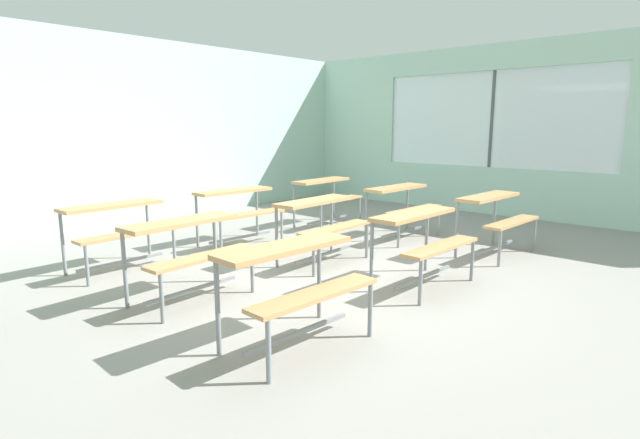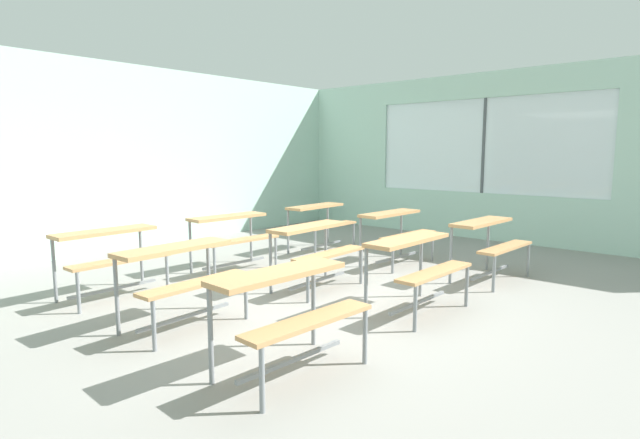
{
  "view_description": "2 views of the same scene",
  "coord_description": "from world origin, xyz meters",
  "px_view_note": "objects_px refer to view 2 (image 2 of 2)",
  "views": [
    {
      "loc": [
        -3.8,
        -3.3,
        1.6
      ],
      "look_at": [
        0.43,
        0.52,
        0.52
      ],
      "focal_mm": 28.0,
      "sensor_mm": 36.0,
      "label": 1
    },
    {
      "loc": [
        -3.8,
        -3.3,
        1.6
      ],
      "look_at": [
        1.29,
        1.19,
        0.67
      ],
      "focal_mm": 28.0,
      "sensor_mm": 36.0,
      "label": 2
    }
  ],
  "objects_px": {
    "desk_bench_r0c2": "(490,235)",
    "desk_bench_r2c1": "(233,229)",
    "desk_bench_r0c0": "(289,297)",
    "desk_bench_r0c1": "(417,257)",
    "desk_bench_r2c0": "(110,247)",
    "desk_bench_r1c0": "(182,267)",
    "desk_bench_r1c1": "(316,241)",
    "desk_bench_r1c2": "(396,225)",
    "desk_bench_r2c2": "(321,217)"
  },
  "relations": [
    {
      "from": "desk_bench_r0c2",
      "to": "desk_bench_r2c1",
      "type": "height_order",
      "value": "same"
    },
    {
      "from": "desk_bench_r0c0",
      "to": "desk_bench_r0c2",
      "type": "distance_m",
      "value": 3.55
    },
    {
      "from": "desk_bench_r0c1",
      "to": "desk_bench_r2c0",
      "type": "bearing_deg",
      "value": 123.52
    },
    {
      "from": "desk_bench_r1c0",
      "to": "desk_bench_r0c1",
      "type": "bearing_deg",
      "value": -40.3
    },
    {
      "from": "desk_bench_r0c2",
      "to": "desk_bench_r1c1",
      "type": "xyz_separation_m",
      "value": [
        -1.73,
        1.36,
        0.0
      ]
    },
    {
      "from": "desk_bench_r0c1",
      "to": "desk_bench_r2c1",
      "type": "relative_size",
      "value": 0.98
    },
    {
      "from": "desk_bench_r1c2",
      "to": "desk_bench_r0c2",
      "type": "bearing_deg",
      "value": -87.53
    },
    {
      "from": "desk_bench_r0c0",
      "to": "desk_bench_r2c2",
      "type": "bearing_deg",
      "value": 41.15
    },
    {
      "from": "desk_bench_r1c2",
      "to": "desk_bench_r2c0",
      "type": "xyz_separation_m",
      "value": [
        -3.47,
        1.45,
        0.0
      ]
    },
    {
      "from": "desk_bench_r0c2",
      "to": "desk_bench_r2c2",
      "type": "relative_size",
      "value": 1.0
    },
    {
      "from": "desk_bench_r2c1",
      "to": "desk_bench_r0c1",
      "type": "bearing_deg",
      "value": -85.3
    },
    {
      "from": "desk_bench_r0c1",
      "to": "desk_bench_r1c1",
      "type": "relative_size",
      "value": 0.99
    },
    {
      "from": "desk_bench_r0c1",
      "to": "desk_bench_r1c1",
      "type": "bearing_deg",
      "value": 91.78
    },
    {
      "from": "desk_bench_r0c0",
      "to": "desk_bench_r2c1",
      "type": "height_order",
      "value": "same"
    },
    {
      "from": "desk_bench_r0c1",
      "to": "desk_bench_r1c2",
      "type": "relative_size",
      "value": 0.99
    },
    {
      "from": "desk_bench_r0c1",
      "to": "desk_bench_r1c1",
      "type": "xyz_separation_m",
      "value": [
        -0.02,
        1.33,
        0.0
      ]
    },
    {
      "from": "desk_bench_r2c1",
      "to": "desk_bench_r2c2",
      "type": "distance_m",
      "value": 1.77
    },
    {
      "from": "desk_bench_r0c1",
      "to": "desk_bench_r1c0",
      "type": "bearing_deg",
      "value": 143.4
    },
    {
      "from": "desk_bench_r2c1",
      "to": "desk_bench_r1c2",
      "type": "bearing_deg",
      "value": -36.11
    },
    {
      "from": "desk_bench_r0c1",
      "to": "desk_bench_r1c0",
      "type": "xyz_separation_m",
      "value": [
        -1.79,
        1.38,
        0.0
      ]
    },
    {
      "from": "desk_bench_r2c1",
      "to": "desk_bench_r2c2",
      "type": "height_order",
      "value": "same"
    },
    {
      "from": "desk_bench_r0c0",
      "to": "desk_bench_r1c1",
      "type": "height_order",
      "value": "same"
    },
    {
      "from": "desk_bench_r0c0",
      "to": "desk_bench_r1c1",
      "type": "xyz_separation_m",
      "value": [
        1.82,
        1.37,
        0.0
      ]
    },
    {
      "from": "desk_bench_r0c0",
      "to": "desk_bench_r2c1",
      "type": "xyz_separation_m",
      "value": [
        1.75,
        2.81,
        0.0
      ]
    },
    {
      "from": "desk_bench_r0c1",
      "to": "desk_bench_r2c1",
      "type": "xyz_separation_m",
      "value": [
        -0.09,
        2.78,
        0.0
      ]
    },
    {
      "from": "desk_bench_r1c1",
      "to": "desk_bench_r2c0",
      "type": "distance_m",
      "value": 2.28
    },
    {
      "from": "desk_bench_r2c1",
      "to": "desk_bench_r1c1",
      "type": "bearing_deg",
      "value": -84.39
    },
    {
      "from": "desk_bench_r1c0",
      "to": "desk_bench_r2c0",
      "type": "bearing_deg",
      "value": 86.59
    },
    {
      "from": "desk_bench_r0c2",
      "to": "desk_bench_r2c1",
      "type": "distance_m",
      "value": 3.33
    },
    {
      "from": "desk_bench_r1c0",
      "to": "desk_bench_r2c0",
      "type": "distance_m",
      "value": 1.4
    },
    {
      "from": "desk_bench_r1c0",
      "to": "desk_bench_r1c2",
      "type": "relative_size",
      "value": 1.01
    },
    {
      "from": "desk_bench_r0c1",
      "to": "desk_bench_r1c0",
      "type": "distance_m",
      "value": 2.26
    },
    {
      "from": "desk_bench_r1c2",
      "to": "desk_bench_r2c1",
      "type": "xyz_separation_m",
      "value": [
        -1.78,
        1.44,
        0.0
      ]
    },
    {
      "from": "desk_bench_r0c1",
      "to": "desk_bench_r2c1",
      "type": "bearing_deg",
      "value": 92.77
    },
    {
      "from": "desk_bench_r1c0",
      "to": "desk_bench_r2c2",
      "type": "xyz_separation_m",
      "value": [
        3.48,
        1.38,
        0.0
      ]
    },
    {
      "from": "desk_bench_r1c2",
      "to": "desk_bench_r1c0",
      "type": "bearing_deg",
      "value": -178.96
    },
    {
      "from": "desk_bench_r2c0",
      "to": "desk_bench_r1c2",
      "type": "bearing_deg",
      "value": -23.46
    },
    {
      "from": "desk_bench_r0c0",
      "to": "desk_bench_r1c0",
      "type": "distance_m",
      "value": 1.42
    },
    {
      "from": "desk_bench_r0c0",
      "to": "desk_bench_r1c2",
      "type": "distance_m",
      "value": 3.79
    },
    {
      "from": "desk_bench_r0c2",
      "to": "desk_bench_r2c0",
      "type": "xyz_separation_m",
      "value": [
        -3.49,
        2.81,
        0.0
      ]
    },
    {
      "from": "desk_bench_r1c1",
      "to": "desk_bench_r2c0",
      "type": "height_order",
      "value": "same"
    },
    {
      "from": "desk_bench_r1c2",
      "to": "desk_bench_r2c1",
      "type": "distance_m",
      "value": 2.29
    },
    {
      "from": "desk_bench_r2c0",
      "to": "desk_bench_r1c1",
      "type": "bearing_deg",
      "value": -40.36
    },
    {
      "from": "desk_bench_r1c1",
      "to": "desk_bench_r2c1",
      "type": "bearing_deg",
      "value": 90.26
    },
    {
      "from": "desk_bench_r0c0",
      "to": "desk_bench_r1c0",
      "type": "bearing_deg",
      "value": 91.07
    },
    {
      "from": "desk_bench_r0c1",
      "to": "desk_bench_r2c2",
      "type": "relative_size",
      "value": 0.99
    },
    {
      "from": "desk_bench_r2c2",
      "to": "desk_bench_r2c1",
      "type": "bearing_deg",
      "value": 176.93
    },
    {
      "from": "desk_bench_r1c2",
      "to": "desk_bench_r2c1",
      "type": "relative_size",
      "value": 0.99
    },
    {
      "from": "desk_bench_r0c1",
      "to": "desk_bench_r2c1",
      "type": "height_order",
      "value": "same"
    },
    {
      "from": "desk_bench_r1c0",
      "to": "desk_bench_r2c1",
      "type": "distance_m",
      "value": 2.21
    }
  ]
}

